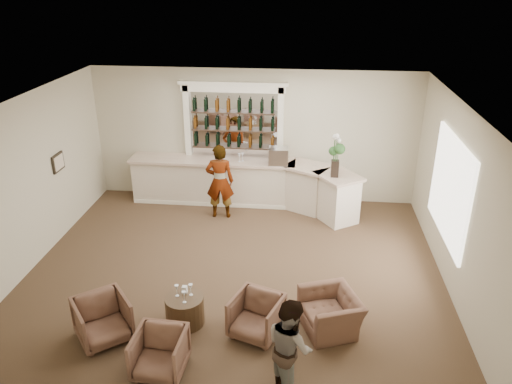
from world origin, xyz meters
TOP-DOWN VIEW (x-y plane):
  - ground at (0.00, 0.00)m, footprint 8.00×8.00m
  - room_shell at (0.16, 0.71)m, footprint 8.04×7.02m
  - bar_counter at (-0.16, 3.00)m, footprint 5.72×1.80m
  - back_bar_alcove at (-0.50, 3.41)m, footprint 2.64×0.25m
  - cocktail_table at (-0.59, -1.69)m, footprint 0.64×0.64m
  - sommelier at (-0.68, 2.29)m, footprint 0.68×0.48m
  - guest at (1.18, -2.96)m, footprint 0.85×0.91m
  - armchair_left at (-1.78, -2.22)m, footprint 1.11×1.11m
  - armchair_center at (-0.69, -2.83)m, footprint 0.76×0.78m
  - armchair_right at (0.61, -1.85)m, footprint 0.96×0.97m
  - armchair_far at (1.80, -1.58)m, footprint 1.13×1.20m
  - espresso_machine at (0.64, 2.94)m, footprint 0.48×0.41m
  - flower_vase at (1.95, 2.29)m, footprint 0.27×0.27m
  - wine_glass_bar_left at (-0.24, 3.06)m, footprint 0.07×0.07m
  - wine_glass_bar_right at (-0.31, 3.01)m, footprint 0.07×0.07m
  - wine_glass_tbl_a at (-0.71, -1.66)m, footprint 0.07×0.07m
  - wine_glass_tbl_b at (-0.49, -1.61)m, footprint 0.07×0.07m
  - wine_glass_tbl_c at (-0.55, -1.82)m, footprint 0.07×0.07m
  - napkin_holder at (-0.61, -1.55)m, footprint 0.08×0.08m

SIDE VIEW (x-z plane):
  - ground at x=0.00m, z-range 0.00..0.00m
  - cocktail_table at x=-0.59m, z-range 0.00..0.50m
  - armchair_far at x=1.80m, z-range 0.00..0.62m
  - armchair_center at x=-0.69m, z-range 0.00..0.68m
  - armchair_right at x=0.61m, z-range 0.00..0.70m
  - armchair_left at x=-1.78m, z-range 0.00..0.73m
  - napkin_holder at x=-0.61m, z-range 0.50..0.62m
  - bar_counter at x=-0.16m, z-range 0.00..1.14m
  - wine_glass_tbl_a at x=-0.71m, z-range 0.50..0.71m
  - wine_glass_tbl_b at x=-0.49m, z-range 0.50..0.71m
  - wine_glass_tbl_c at x=-0.55m, z-range 0.50..0.71m
  - guest at x=1.18m, z-range 0.00..1.49m
  - sommelier at x=-0.68m, z-range 0.00..1.80m
  - wine_glass_bar_left at x=-0.24m, z-range 1.14..1.35m
  - wine_glass_bar_right at x=-0.31m, z-range 1.14..1.35m
  - espresso_machine at x=0.64m, z-range 1.14..1.55m
  - flower_vase at x=1.95m, z-range 1.20..2.21m
  - back_bar_alcove at x=-0.50m, z-range 0.53..3.53m
  - room_shell at x=0.16m, z-range 0.68..4.00m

